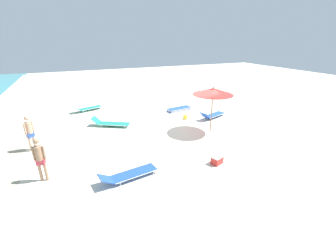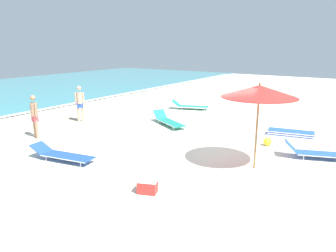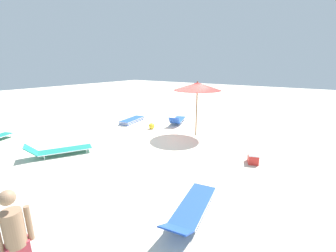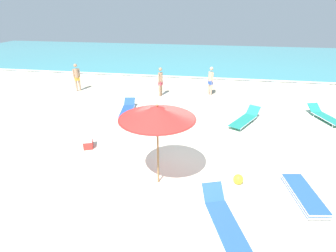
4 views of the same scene
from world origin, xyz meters
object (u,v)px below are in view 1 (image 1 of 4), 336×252
at_px(sun_lounger_near_water_right, 87,108).
at_px(sun_lounger_under_umbrella, 110,123).
at_px(sun_lounger_near_water_left, 213,115).
at_px(beach_ball, 185,117).
at_px(beachgoer_shoreline_child, 30,131).
at_px(lounger_stack, 179,109).
at_px(sun_lounger_beside_umbrella, 129,174).
at_px(cooler_box, 217,160).
at_px(beach_umbrella, 213,91).
at_px(beachgoer_wading_adult, 40,157).

bearing_deg(sun_lounger_near_water_right, sun_lounger_under_umbrella, 175.62).
height_order(sun_lounger_near_water_left, beach_ball, sun_lounger_near_water_left).
xyz_separation_m(sun_lounger_near_water_right, beach_ball, (-4.54, -5.91, -0.05)).
bearing_deg(beachgoer_shoreline_child, lounger_stack, -21.80).
bearing_deg(sun_lounger_beside_umbrella, sun_lounger_near_water_right, -5.26).
height_order(lounger_stack, beachgoer_shoreline_child, beachgoer_shoreline_child).
xyz_separation_m(sun_lounger_beside_umbrella, cooler_box, (-0.40, -3.79, -0.02)).
height_order(beach_ball, cooler_box, cooler_box).
bearing_deg(lounger_stack, beach_umbrella, 169.80).
height_order(sun_lounger_under_umbrella, cooler_box, sun_lounger_under_umbrella).
distance_m(sun_lounger_near_water_right, beach_ball, 7.45).
bearing_deg(sun_lounger_beside_umbrella, beachgoer_shoreline_child, 32.03).
distance_m(beach_umbrella, beach_ball, 3.36).
relative_size(beach_umbrella, beach_ball, 8.27).
height_order(sun_lounger_under_umbrella, sun_lounger_near_water_left, sun_lounger_near_water_left).
xyz_separation_m(sun_lounger_beside_umbrella, beachgoer_wading_adult, (1.17, 3.02, 0.80)).
distance_m(lounger_stack, sun_lounger_under_umbrella, 5.40).
height_order(sun_lounger_under_umbrella, sun_lounger_beside_umbrella, sun_lounger_under_umbrella).
height_order(beachgoer_shoreline_child, beach_ball, beachgoer_shoreline_child).
xyz_separation_m(lounger_stack, beachgoer_shoreline_child, (-2.93, 9.28, 0.88)).
xyz_separation_m(sun_lounger_beside_umbrella, beach_ball, (5.28, -5.17, -0.04)).
height_order(sun_lounger_beside_umbrella, sun_lounger_near_water_right, sun_lounger_near_water_right).
bearing_deg(beachgoer_shoreline_child, sun_lounger_near_water_left, -36.12).
relative_size(sun_lounger_near_water_left, cooler_box, 3.79).
relative_size(beach_umbrella, sun_lounger_near_water_left, 1.18).
distance_m(sun_lounger_near_water_right, cooler_box, 11.18).
bearing_deg(beachgoer_shoreline_child, cooler_box, -70.74).
bearing_deg(sun_lounger_beside_umbrella, beach_ball, -53.99).
height_order(sun_lounger_under_umbrella, sun_lounger_near_water_right, sun_lounger_under_umbrella).
xyz_separation_m(lounger_stack, sun_lounger_beside_umbrella, (-7.10, 5.57, 0.08)).
bearing_deg(beachgoer_wading_adult, sun_lounger_under_umbrella, 69.98).
distance_m(lounger_stack, sun_lounger_near_water_right, 6.88).
distance_m(sun_lounger_near_water_left, beach_ball, 1.89).
distance_m(lounger_stack, cooler_box, 7.72).
relative_size(beachgoer_wading_adult, cooler_box, 2.99).
bearing_deg(lounger_stack, sun_lounger_beside_umbrella, 132.44).
distance_m(sun_lounger_beside_umbrella, beachgoer_shoreline_child, 5.63).
height_order(sun_lounger_near_water_right, cooler_box, sun_lounger_near_water_right).
height_order(beach_umbrella, lounger_stack, beach_umbrella).
xyz_separation_m(sun_lounger_under_umbrella, sun_lounger_near_water_left, (-1.16, -6.69, 0.00)).
distance_m(lounger_stack, sun_lounger_near_water_left, 2.73).
relative_size(sun_lounger_near_water_right, beachgoer_shoreline_child, 1.24).
bearing_deg(beachgoer_shoreline_child, sun_lounger_under_umbrella, -15.62).
bearing_deg(sun_lounger_near_water_left, beachgoer_shoreline_child, 73.87).
xyz_separation_m(lounger_stack, sun_lounger_near_water_right, (2.71, 6.32, 0.09)).
height_order(sun_lounger_beside_umbrella, cooler_box, sun_lounger_beside_umbrella).
xyz_separation_m(sun_lounger_under_umbrella, sun_lounger_near_water_right, (3.89, 1.05, -0.00)).
height_order(lounger_stack, cooler_box, cooler_box).
bearing_deg(beach_ball, sun_lounger_beside_umbrella, 135.59).
xyz_separation_m(sun_lounger_beside_umbrella, sun_lounger_near_water_left, (4.77, -6.99, 0.01)).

